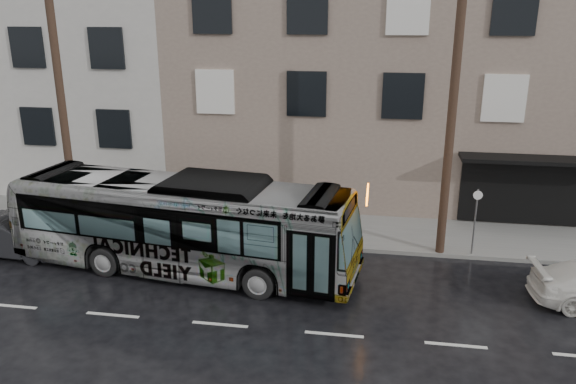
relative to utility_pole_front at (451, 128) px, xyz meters
name	(u,v)px	position (x,y,z in m)	size (l,w,h in m)	color
ground	(241,284)	(-6.50, -3.30, -4.65)	(120.00, 120.00, 0.00)	black
sidewalk	(270,227)	(-6.50, 1.60, -4.58)	(90.00, 3.60, 0.15)	gray
building_taupe	(399,72)	(-1.50, 9.40, 0.85)	(20.00, 12.00, 11.00)	gray
utility_pole_front	(451,128)	(0.00, 0.00, 0.00)	(0.30, 0.30, 9.00)	#3D291E
utility_pole_rear	(63,116)	(-14.00, 0.00, 0.00)	(0.30, 0.30, 9.00)	#3D291E
sign_post	(475,222)	(1.10, 0.00, -3.30)	(0.06, 0.06, 2.40)	slate
bus	(182,224)	(-8.65, -2.54, -3.01)	(2.75, 11.76, 3.27)	#B2B2B2
dark_sedan	(11,236)	(-15.14, -2.38, -3.94)	(1.50, 4.31, 1.42)	black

